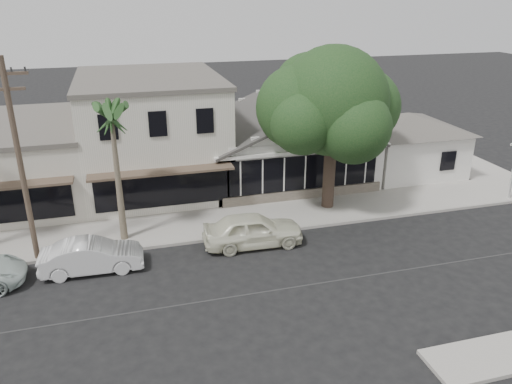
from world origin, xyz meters
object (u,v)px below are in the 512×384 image
object	(u,v)px
utility_pole	(19,159)
car_0	(253,230)
car_1	(92,256)
shade_tree	(330,104)

from	to	relation	value
utility_pole	car_0	world-z (taller)	utility_pole
car_1	shade_tree	distance (m)	13.92
car_0	shade_tree	distance (m)	7.90
utility_pole	car_0	size ratio (longest dim) A/B	1.91
car_0	shade_tree	world-z (taller)	shade_tree
car_0	car_1	bearing A→B (deg)	95.43
utility_pole	car_1	bearing A→B (deg)	-33.35
car_0	shade_tree	bearing A→B (deg)	-54.57
utility_pole	shade_tree	xyz separation A→B (m)	(14.82, 2.17, 1.06)
utility_pole	car_1	xyz separation A→B (m)	(2.44, -1.60, -4.08)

